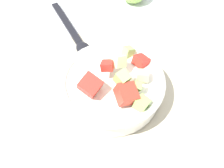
{
  "coord_description": "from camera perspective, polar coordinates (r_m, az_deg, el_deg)",
  "views": [
    {
      "loc": [
        -0.29,
        0.22,
        0.55
      ],
      "look_at": [
        0.02,
        -0.01,
        0.05
      ],
      "focal_mm": 46.69,
      "sensor_mm": 36.0,
      "label": 1
    }
  ],
  "objects": [
    {
      "name": "serving_spoon",
      "position": [
        0.79,
        -7.11,
        9.15
      ],
      "size": [
        0.24,
        0.06,
        0.01
      ],
      "color": "black",
      "rests_on": "placemat"
    },
    {
      "name": "ground_plane",
      "position": [
        0.66,
        -0.02,
        -3.81
      ],
      "size": [
        2.4,
        2.4,
        0.0
      ],
      "primitive_type": "plane",
      "color": "silver"
    },
    {
      "name": "salad_bowl",
      "position": [
        0.64,
        0.09,
        -0.38
      ],
      "size": [
        0.23,
        0.23,
        0.11
      ],
      "color": "white",
      "rests_on": "placemat"
    },
    {
      "name": "placemat",
      "position": [
        0.66,
        -0.02,
        -3.67
      ],
      "size": [
        0.47,
        0.35,
        0.01
      ],
      "primitive_type": "cube",
      "color": "#BCB299",
      "rests_on": "ground_plane"
    }
  ]
}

